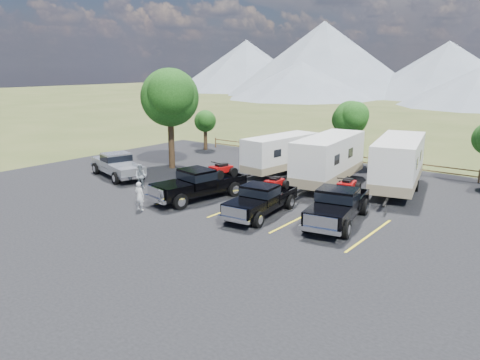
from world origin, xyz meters
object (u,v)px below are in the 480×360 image
Objects in this scene: rig_center at (262,198)px; trailer_left at (281,154)px; trailer_right at (398,164)px; trailer_center at (329,160)px; rig_left at (200,183)px; pickup_silver at (117,165)px; person_b at (141,176)px; person_a at (140,196)px; rig_right at (338,204)px; tree_big_nw at (170,97)px.

trailer_left reaches higher than rig_center.
trailer_center is at bearing -173.54° from trailer_right.
trailer_left is at bearing 110.99° from rig_center.
pickup_silver is at bearing -172.97° from rig_left.
rig_center is 9.57m from person_b.
rig_right is at bearing -162.45° from person_a.
person_b is (-9.56, -0.26, -0.10)m from rig_center.
trailer_left is at bearing 170.49° from trailer_right.
trailer_right is 19.51m from pickup_silver.
person_a is at bearing -140.16° from trailer_right.
rig_right is 13.56m from person_b.
trailer_right is at bearing 9.83° from trailer_left.
trailer_center reaches higher than trailer_left.
trailer_left is at bearing -104.84° from person_a.
rig_left is at bearing -146.41° from trailer_right.
trailer_right is 16.84m from person_b.
rig_right reaches higher than person_a.
rig_center is 3.57× the size of person_a.
tree_big_nw reaches higher than rig_center.
rig_center is at bearing 7.57° from rig_left.
rig_left is 4.01× the size of person_a.
rig_center reaches higher than pickup_silver.
tree_big_nw reaches higher than trailer_center.
trailer_left is (0.20, 8.77, 0.49)m from rig_left.
person_b is at bearing -50.46° from person_a.
person_a is (6.64, -9.08, -4.73)m from tree_big_nw.
rig_left is 0.67× the size of trailer_right.
trailer_right is 6.06× the size of person_b.
rig_center is at bearing 102.66° from pickup_silver.
rig_right reaches higher than person_b.
rig_left is at bearing 176.22° from rig_right.
rig_left is 4.03× the size of person_b.
trailer_center is at bearing 134.81° from pickup_silver.
trailer_left is (-8.46, 7.73, 0.50)m from rig_right.
rig_right is 4.00× the size of person_b.
rig_left is at bearing -127.47° from trailer_center.
rig_left is (7.80, -5.28, -4.54)m from tree_big_nw.
tree_big_nw is at bearing 150.41° from rig_center.
rig_center is 0.70× the size of trailer_left.
pickup_silver is 3.84× the size of person_b.
rig_left is at bearing -34.11° from tree_big_nw.
rig_left reaches higher than person_a.
person_b is (-13.68, -9.76, -0.98)m from trailer_right.
tree_big_nw is 10.46m from rig_left.
trailer_right reaches higher than trailer_center.
pickup_silver is (-13.23, -7.22, -0.83)m from trailer_center.
trailer_center is (12.46, 2.49, -3.80)m from tree_big_nw.
trailer_right is at bearing -136.27° from person_a.
trailer_right is (4.22, 1.45, 0.04)m from trailer_center.
trailer_right reaches higher than rig_center.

